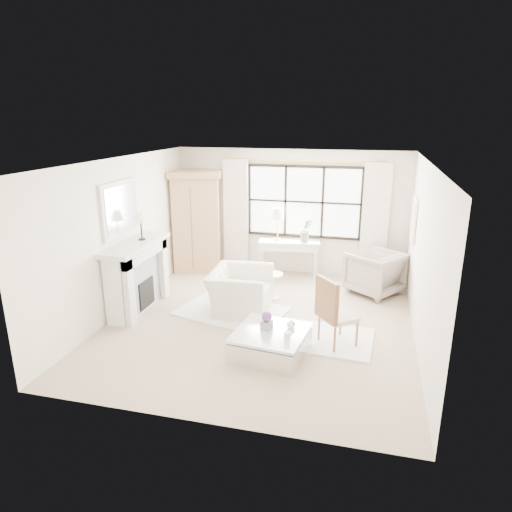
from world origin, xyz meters
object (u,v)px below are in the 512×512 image
Objects in this scene: armoire at (197,221)px; console_table at (289,258)px; coffee_table at (270,344)px; club_armchair at (240,291)px.

console_table is at bearing -13.05° from armoire.
console_table is (2.07, 0.09, -0.74)m from armoire.
armoire reaches higher than coffee_table.
console_table is 1.17× the size of club_armchair.
console_table is at bearing 102.77° from coffee_table.
armoire is at bearing 132.57° from coffee_table.
armoire is 4.27m from coffee_table.
console_table is at bearing -16.90° from club_armchair.
coffee_table is at bearing -151.61° from club_armchair.
club_armchair is 1.05× the size of coffee_table.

